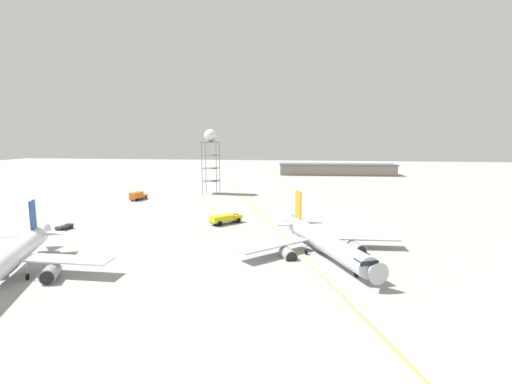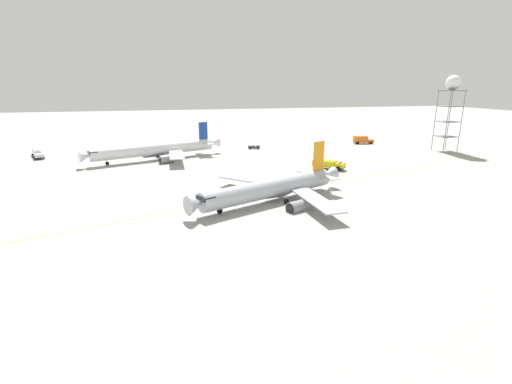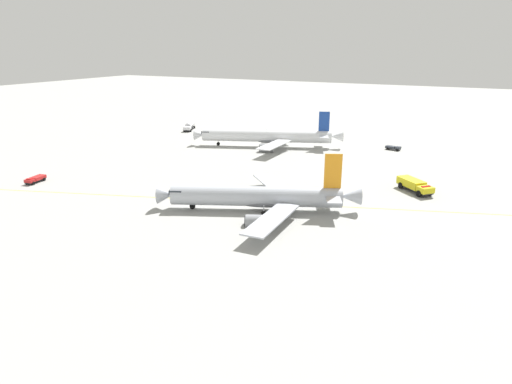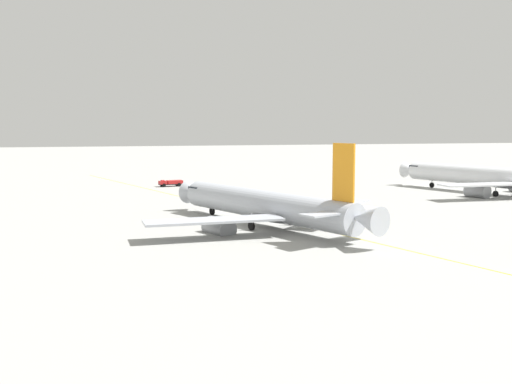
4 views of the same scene
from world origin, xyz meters
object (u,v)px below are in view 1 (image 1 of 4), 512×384
airliner_main (323,242)px  fire_tender_truck (225,218)px  airliner_secondary (0,266)px  baggage_truck_truck (65,227)px  catering_truck_truck (138,196)px  radar_tower (210,141)px

airliner_main → fire_tender_truck: 35.40m
airliner_main → fire_tender_truck: (25.51, -24.52, -1.04)m
airliner_secondary → baggage_truck_truck: 37.78m
airliner_secondary → fire_tender_truck: bearing=129.9°
baggage_truck_truck → fire_tender_truck: bearing=-60.0°
airliner_main → catering_truck_truck: size_ratio=4.30×
airliner_main → radar_tower: size_ratio=1.38×
fire_tender_truck → baggage_truck_truck: bearing=150.5°
fire_tender_truck → catering_truck_truck: bearing=93.8°
airliner_main → catering_truck_truck: 88.48m
fire_tender_truck → baggage_truck_truck: (39.55, 11.93, -0.81)m
airliner_main → fire_tender_truck: bearing=-157.3°
baggage_truck_truck → airliner_secondary: bearing=-146.9°
catering_truck_truck → baggage_truck_truck: catering_truck_truck is taller
fire_tender_truck → airliner_main: bearing=-90.2°
airliner_main → catering_truck_truck: airliner_main is taller
airliner_secondary → radar_tower: size_ratio=1.66×
airliner_secondary → baggage_truck_truck: bearing=179.2°
airliner_main → baggage_truck_truck: bearing=-124.4°
catering_truck_truck → fire_tender_truck: bearing=-117.9°
catering_truck_truck → radar_tower: bearing=-37.2°
catering_truck_truck → baggage_truck_truck: size_ratio=1.82×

